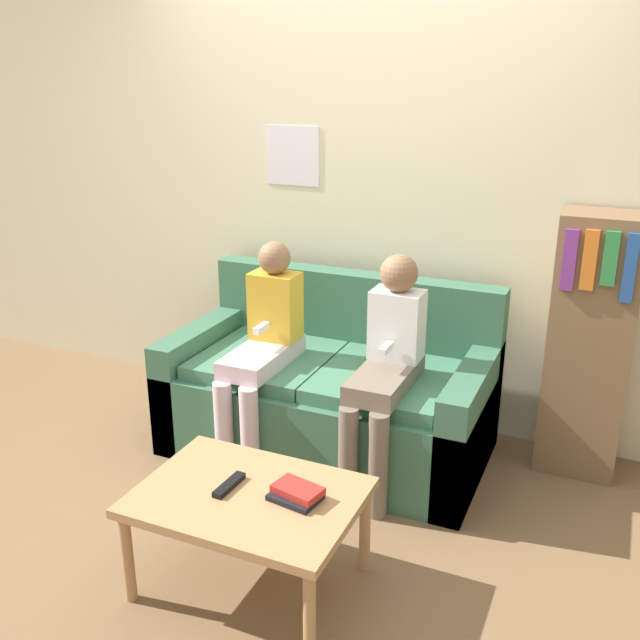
% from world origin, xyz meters
% --- Properties ---
extents(ground_plane, '(10.00, 10.00, 0.00)m').
position_xyz_m(ground_plane, '(0.00, 0.00, 0.00)').
color(ground_plane, brown).
extents(wall_back, '(8.00, 0.06, 2.60)m').
position_xyz_m(wall_back, '(-0.00, 1.06, 1.30)').
color(wall_back, beige).
rests_on(wall_back, ground_plane).
extents(couch, '(1.60, 0.85, 0.87)m').
position_xyz_m(couch, '(0.00, 0.54, 0.29)').
color(couch, '#38664C').
rests_on(couch, ground_plane).
extents(coffee_table, '(0.82, 0.60, 0.40)m').
position_xyz_m(coffee_table, '(0.14, -0.57, 0.36)').
color(coffee_table, '#AD7F51').
rests_on(coffee_table, ground_plane).
extents(person_left, '(0.24, 0.58, 1.09)m').
position_xyz_m(person_left, '(-0.28, 0.33, 0.61)').
color(person_left, silver).
rests_on(person_left, ground_plane).
extents(person_right, '(0.24, 0.58, 1.09)m').
position_xyz_m(person_right, '(0.36, 0.34, 0.62)').
color(person_right, '#756656').
rests_on(person_right, ground_plane).
extents(tv_remote, '(0.05, 0.17, 0.02)m').
position_xyz_m(tv_remote, '(0.06, -0.56, 0.42)').
color(tv_remote, black).
rests_on(tv_remote, coffee_table).
extents(book_stack, '(0.20, 0.16, 0.05)m').
position_xyz_m(book_stack, '(0.32, -0.53, 0.43)').
color(book_stack, black).
rests_on(book_stack, coffee_table).
extents(bookshelf, '(0.37, 0.32, 1.28)m').
position_xyz_m(bookshelf, '(1.20, 0.86, 0.64)').
color(bookshelf, brown).
rests_on(bookshelf, ground_plane).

